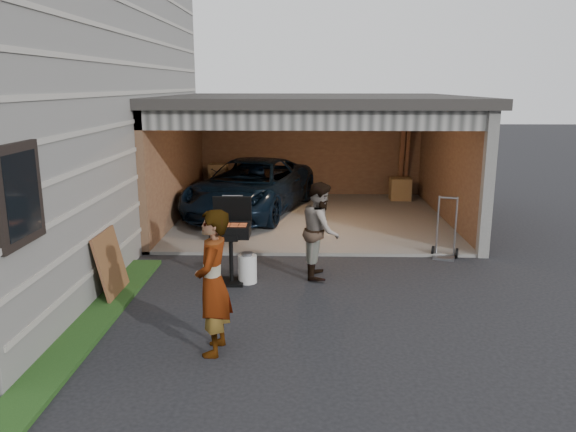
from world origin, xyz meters
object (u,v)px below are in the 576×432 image
object	(u,v)px
man	(321,230)
plywood_panel	(111,264)
woman	(213,283)
bbq_grill	(231,233)
minivan	(251,189)
propane_tank	(247,269)
hand_truck	(445,246)

from	to	relation	value
man	plywood_panel	bearing A→B (deg)	109.20
woman	plywood_panel	distance (m)	2.59
man	bbq_grill	distance (m)	1.49
bbq_grill	plywood_panel	size ratio (longest dim) A/B	1.37
minivan	propane_tank	xyz separation A→B (m)	(0.39, -4.85, -0.42)
minivan	man	world-z (taller)	man
bbq_grill	hand_truck	xyz separation A→B (m)	(3.78, 1.44, -0.61)
hand_truck	minivan	bearing A→B (deg)	158.66
man	propane_tank	xyz separation A→B (m)	(-1.19, -0.35, -0.57)
bbq_grill	plywood_panel	bearing A→B (deg)	-159.83
bbq_grill	plywood_panel	world-z (taller)	bbq_grill
man	hand_truck	distance (m)	2.64
minivan	propane_tank	bearing A→B (deg)	-70.56
man	hand_truck	bearing A→B (deg)	-63.67
propane_tank	bbq_grill	bearing A→B (deg)	-176.55
plywood_panel	hand_truck	distance (m)	5.91
minivan	hand_truck	distance (m)	5.22
woman	bbq_grill	world-z (taller)	woman
hand_truck	bbq_grill	bearing A→B (deg)	-139.30
plywood_panel	hand_truck	size ratio (longest dim) A/B	0.88
woman	propane_tank	bearing A→B (deg)	179.59
plywood_panel	minivan	bearing A→B (deg)	73.72
man	plywood_panel	xyz separation A→B (m)	(-3.18, -1.00, -0.30)
plywood_panel	hand_truck	bearing A→B (deg)	20.63
woman	plywood_panel	world-z (taller)	woman
woman	hand_truck	distance (m)	5.38
woman	plywood_panel	bearing A→B (deg)	-130.90
propane_tank	woman	bearing A→B (deg)	-93.62
hand_truck	propane_tank	bearing A→B (deg)	-138.16
woman	plywood_panel	size ratio (longest dim) A/B	1.73
minivan	bbq_grill	xyz separation A→B (m)	(0.13, -4.87, 0.18)
man	plywood_panel	world-z (taller)	man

